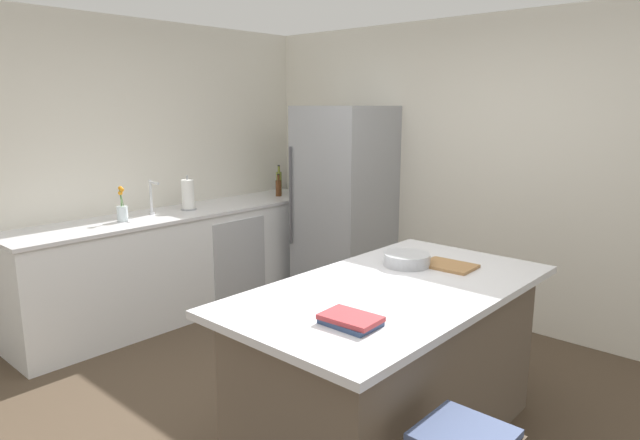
# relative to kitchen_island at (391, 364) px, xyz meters

# --- Properties ---
(ground_plane) EXTENTS (7.20, 7.20, 0.00)m
(ground_plane) POSITION_rel_kitchen_island_xyz_m (-0.49, -0.15, -0.47)
(ground_plane) COLOR #4C3D2D
(wall_rear) EXTENTS (6.00, 0.10, 2.60)m
(wall_rear) POSITION_rel_kitchen_island_xyz_m (-0.49, 2.10, 0.83)
(wall_rear) COLOR silver
(wall_rear) RESTS_ON ground_plane
(wall_left) EXTENTS (0.10, 6.00, 2.60)m
(wall_left) POSITION_rel_kitchen_island_xyz_m (-2.94, -0.15, 0.83)
(wall_left) COLOR silver
(wall_left) RESTS_ON ground_plane
(counter_run_left) EXTENTS (0.66, 3.08, 0.94)m
(counter_run_left) POSITION_rel_kitchen_island_xyz_m (-2.58, 0.43, 0.00)
(counter_run_left) COLOR white
(counter_run_left) RESTS_ON ground_plane
(kitchen_island) EXTENTS (1.04, 1.92, 0.92)m
(kitchen_island) POSITION_rel_kitchen_island_xyz_m (0.00, 0.00, 0.00)
(kitchen_island) COLOR brown
(kitchen_island) RESTS_ON ground_plane
(refrigerator) EXTENTS (0.76, 0.78, 1.86)m
(refrigerator) POSITION_rel_kitchen_island_xyz_m (-1.73, 1.68, 0.46)
(refrigerator) COLOR #93969B
(refrigerator) RESTS_ON ground_plane
(sink_faucet) EXTENTS (0.15, 0.05, 0.30)m
(sink_faucet) POSITION_rel_kitchen_island_xyz_m (-2.62, 0.15, 0.63)
(sink_faucet) COLOR silver
(sink_faucet) RESTS_ON counter_run_left
(flower_vase) EXTENTS (0.09, 0.09, 0.29)m
(flower_vase) POSITION_rel_kitchen_island_xyz_m (-2.55, -0.17, 0.56)
(flower_vase) COLOR silver
(flower_vase) RESTS_ON counter_run_left
(paper_towel_roll) EXTENTS (0.14, 0.14, 0.31)m
(paper_towel_roll) POSITION_rel_kitchen_island_xyz_m (-2.58, 0.49, 0.61)
(paper_towel_roll) COLOR gray
(paper_towel_roll) RESTS_ON counter_run_left
(wine_bottle) EXTENTS (0.07, 0.07, 0.33)m
(wine_bottle) POSITION_rel_kitchen_island_xyz_m (-2.56, 1.86, 0.60)
(wine_bottle) COLOR #19381E
(wine_bottle) RESTS_ON counter_run_left
(soda_bottle) EXTENTS (0.07, 0.07, 0.33)m
(soda_bottle) POSITION_rel_kitchen_island_xyz_m (-2.49, 1.77, 0.61)
(soda_bottle) COLOR silver
(soda_bottle) RESTS_ON counter_run_left
(olive_oil_bottle) EXTENTS (0.06, 0.06, 0.31)m
(olive_oil_bottle) POSITION_rel_kitchen_island_xyz_m (-2.61, 1.66, 0.60)
(olive_oil_bottle) COLOR olive
(olive_oil_bottle) RESTS_ON counter_run_left
(syrup_bottle) EXTENTS (0.06, 0.06, 0.23)m
(syrup_bottle) POSITION_rel_kitchen_island_xyz_m (-2.52, 1.56, 0.56)
(syrup_bottle) COLOR #5B3319
(syrup_bottle) RESTS_ON counter_run_left
(cookbook_stack) EXTENTS (0.27, 0.19, 0.04)m
(cookbook_stack) POSITION_rel_kitchen_island_xyz_m (0.16, -0.57, 0.47)
(cookbook_stack) COLOR #334770
(cookbook_stack) RESTS_ON kitchen_island
(mixing_bowl) EXTENTS (0.28, 0.28, 0.07)m
(mixing_bowl) POSITION_rel_kitchen_island_xyz_m (-0.16, 0.37, 0.49)
(mixing_bowl) COLOR #B2B5BA
(mixing_bowl) RESTS_ON kitchen_island
(cutting_board) EXTENTS (0.31, 0.23, 0.02)m
(cutting_board) POSITION_rel_kitchen_island_xyz_m (0.04, 0.51, 0.46)
(cutting_board) COLOR #9E7042
(cutting_board) RESTS_ON kitchen_island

